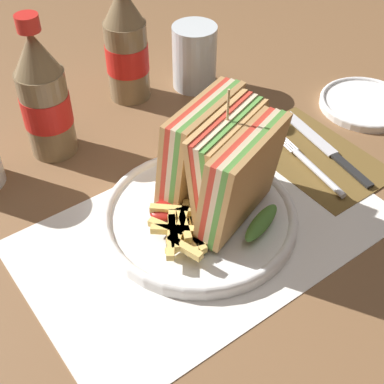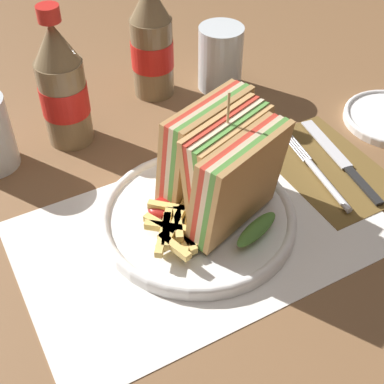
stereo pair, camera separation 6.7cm
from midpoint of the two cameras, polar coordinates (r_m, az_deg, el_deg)
ground_plane at (r=0.69m, az=-1.60°, el=-3.08°), size 4.00×4.00×0.00m
placemat at (r=0.67m, az=-1.35°, el=-4.36°), size 0.45×0.28×0.00m
plate_main at (r=0.68m, az=-1.81°, el=-2.91°), size 0.25×0.25×0.02m
club_sandwich at (r=0.64m, az=0.45°, el=2.80°), size 0.14×0.18×0.17m
fries_pile at (r=0.64m, az=-4.01°, el=-4.19°), size 0.08×0.10×0.02m
ketchup_blob at (r=0.66m, az=-5.77°, el=-2.07°), size 0.04×0.03×0.01m
napkin at (r=0.79m, az=10.50°, el=3.78°), size 0.13×0.21×0.00m
fork at (r=0.77m, az=10.07°, el=2.77°), size 0.04×0.18×0.01m
knife at (r=0.80m, az=11.84°, el=4.52°), size 0.04×0.20×0.00m
coke_bottle_near at (r=0.78m, az=-17.92°, el=9.46°), size 0.07×0.07×0.21m
coke_bottle_far at (r=0.88m, az=-9.27°, el=15.00°), size 0.07×0.07×0.21m
glass_near at (r=0.91m, az=-1.88°, el=14.14°), size 0.07×0.07×0.11m
side_saucer at (r=0.91m, az=16.06°, el=9.00°), size 0.15×0.15×0.01m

